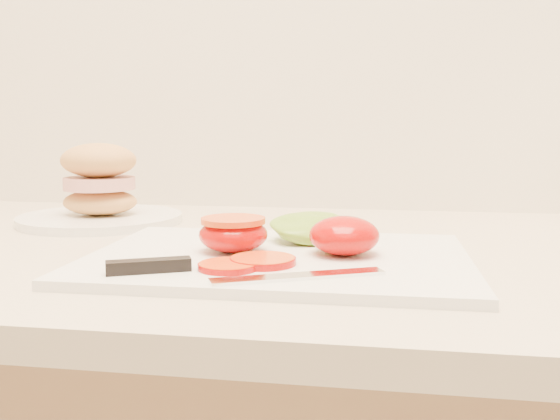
# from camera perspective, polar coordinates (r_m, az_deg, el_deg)

# --- Properties ---
(cutting_board) EXTENTS (0.39, 0.29, 0.01)m
(cutting_board) POSITION_cam_1_polar(r_m,az_deg,el_deg) (0.65, -0.14, -4.48)
(cutting_board) COLOR white
(cutting_board) RESTS_ON counter
(tomato_half_dome) EXTENTS (0.07, 0.07, 0.04)m
(tomato_half_dome) POSITION_cam_1_polar(r_m,az_deg,el_deg) (0.65, 5.89, -2.33)
(tomato_half_dome) COLOR red
(tomato_half_dome) RESTS_ON cutting_board
(tomato_half_cut) EXTENTS (0.07, 0.07, 0.04)m
(tomato_half_cut) POSITION_cam_1_polar(r_m,az_deg,el_deg) (0.66, -4.30, -2.10)
(tomato_half_cut) COLOR red
(tomato_half_cut) RESTS_ON cutting_board
(tomato_slice_0) EXTENTS (0.06, 0.06, 0.01)m
(tomato_slice_0) POSITION_cam_1_polar(r_m,az_deg,el_deg) (0.61, -1.58, -4.65)
(tomato_slice_0) COLOR orange
(tomato_slice_0) RESTS_ON cutting_board
(tomato_slice_1) EXTENTS (0.05, 0.05, 0.01)m
(tomato_slice_1) POSITION_cam_1_polar(r_m,az_deg,el_deg) (0.59, -4.77, -5.12)
(tomato_slice_1) COLOR orange
(tomato_slice_1) RESTS_ON cutting_board
(lettuce_leaf_0) EXTENTS (0.15, 0.15, 0.03)m
(lettuce_leaf_0) POSITION_cam_1_polar(r_m,az_deg,el_deg) (0.73, 3.44, -1.68)
(lettuce_leaf_0) COLOR #7CA72C
(lettuce_leaf_0) RESTS_ON cutting_board
(knife) EXTENTS (0.25, 0.09, 0.01)m
(knife) POSITION_cam_1_polar(r_m,az_deg,el_deg) (0.57, -6.76, -5.46)
(knife) COLOR silver
(knife) RESTS_ON cutting_board
(sandwich_plate) EXTENTS (0.23, 0.23, 0.12)m
(sandwich_plate) POSITION_cam_1_polar(r_m,az_deg,el_deg) (0.94, -16.14, 1.37)
(sandwich_plate) COLOR white
(sandwich_plate) RESTS_ON counter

